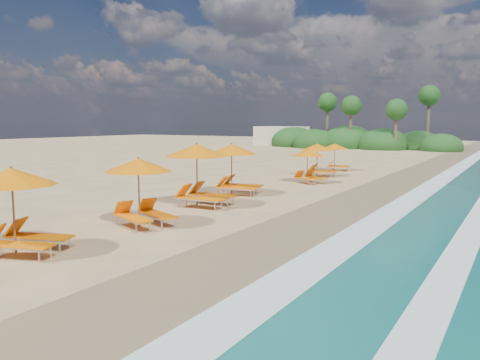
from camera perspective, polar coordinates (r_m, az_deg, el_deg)
ground at (r=19.27m, az=0.00°, el=-3.54°), size 160.00×160.00×0.00m
wet_sand at (r=17.55m, az=11.25°, el=-4.72°), size 4.00×160.00×0.01m
surf_foam at (r=16.84m, az=19.94°, el=-5.44°), size 4.00×160.00×0.01m
station_2 at (r=13.94m, az=-25.16°, el=-2.73°), size 3.09×3.04×2.40m
station_3 at (r=16.42m, az=-11.87°, el=-0.85°), size 3.05×3.00×2.38m
station_4 at (r=19.85m, az=-4.74°, el=1.14°), size 3.04×2.85×2.69m
station_5 at (r=23.04m, az=-0.57°, el=1.77°), size 3.05×2.92×2.53m
station_6 at (r=27.57m, az=8.35°, el=1.96°), size 2.70×2.70×2.01m
station_7 at (r=31.09m, az=9.62°, el=2.69°), size 2.54×2.41×2.17m
station_8 at (r=34.89m, az=11.63°, el=2.97°), size 2.50×2.42×2.02m
treeline at (r=64.82m, az=13.67°, el=4.64°), size 25.80×8.80×9.74m
beach_building at (r=71.67m, az=5.05°, el=5.36°), size 7.00×5.00×2.80m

